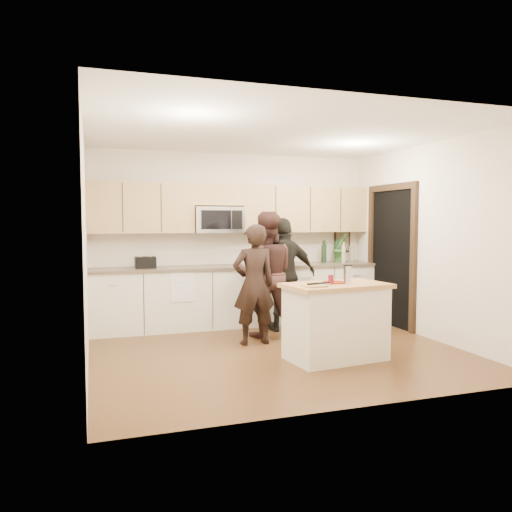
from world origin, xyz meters
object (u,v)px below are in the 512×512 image
object	(u,v)px
woman_right	(284,274)
woman_center	(266,274)
toaster	(145,262)
woman_left	(254,285)
island	(336,321)

from	to	relation	value
woman_right	woman_center	bearing A→B (deg)	33.97
toaster	woman_right	bearing A→B (deg)	-16.28
toaster	woman_left	xyz separation A→B (m)	(1.28, -1.23, -0.23)
island	woman_center	distance (m)	1.49
woman_center	toaster	bearing A→B (deg)	-15.63
woman_left	woman_center	size ratio (longest dim) A/B	0.90
toaster	island	bearing A→B (deg)	-48.63
woman_right	toaster	bearing A→B (deg)	-17.58
island	woman_left	xyz separation A→B (m)	(-0.69, 1.00, 0.34)
island	toaster	bearing A→B (deg)	124.84
island	woman_center	world-z (taller)	woman_center
woman_left	woman_center	xyz separation A→B (m)	(0.30, 0.38, 0.09)
toaster	woman_right	size ratio (longest dim) A/B	0.18
toaster	woman_right	distance (m)	2.06
woman_left	toaster	bearing A→B (deg)	-44.60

